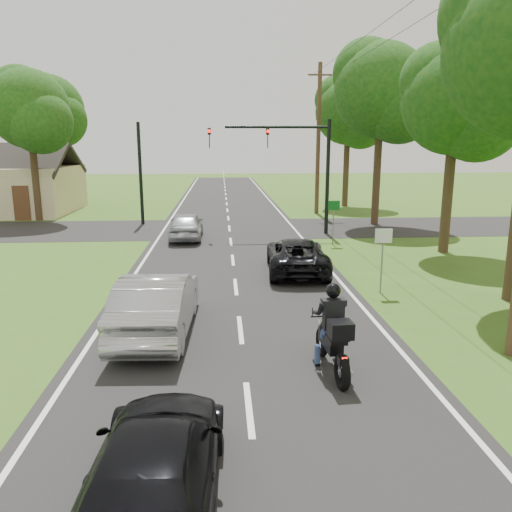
% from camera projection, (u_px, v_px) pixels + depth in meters
% --- Properties ---
extents(ground, '(140.00, 140.00, 0.00)m').
position_uv_depth(ground, '(240.00, 330.00, 13.07)').
color(ground, '#395A19').
rests_on(ground, ground).
extents(road, '(8.00, 100.00, 0.01)m').
position_uv_depth(road, '(232.00, 250.00, 22.80)').
color(road, black).
rests_on(road, ground).
extents(cross_road, '(60.00, 7.00, 0.01)m').
position_uv_depth(cross_road, '(229.00, 228.00, 28.64)').
color(cross_road, black).
rests_on(cross_road, ground).
extents(motorcycle_rider, '(0.65, 2.30, 1.98)m').
position_uv_depth(motorcycle_rider, '(333.00, 338.00, 10.47)').
color(motorcycle_rider, black).
rests_on(motorcycle_rider, ground).
extents(dark_suv, '(2.45, 4.80, 1.30)m').
position_uv_depth(dark_suv, '(297.00, 255.00, 18.81)').
color(dark_suv, black).
rests_on(dark_suv, road).
extents(silver_sedan, '(1.89, 4.86, 1.58)m').
position_uv_depth(silver_sedan, '(157.00, 303.00, 12.67)').
color(silver_sedan, '#A4A5A9').
rests_on(silver_sedan, road).
extents(silver_suv, '(1.64, 4.07, 1.38)m').
position_uv_depth(silver_suv, '(186.00, 225.00, 25.36)').
color(silver_suv, '#AEB1B6').
rests_on(silver_suv, road).
extents(dark_car_behind, '(1.89, 4.33, 1.24)m').
position_uv_depth(dark_car_behind, '(155.00, 466.00, 6.55)').
color(dark_car_behind, black).
rests_on(dark_car_behind, road).
extents(traffic_signal, '(6.38, 0.44, 6.00)m').
position_uv_depth(traffic_signal, '(293.00, 156.00, 26.01)').
color(traffic_signal, black).
rests_on(traffic_signal, ground).
extents(signal_pole_far, '(0.20, 0.20, 6.00)m').
position_uv_depth(signal_pole_far, '(140.00, 174.00, 29.57)').
color(signal_pole_far, black).
rests_on(signal_pole_far, ground).
extents(utility_pole_far, '(1.60, 0.28, 10.00)m').
position_uv_depth(utility_pole_far, '(318.00, 139.00, 33.78)').
color(utility_pole_far, brown).
rests_on(utility_pole_far, ground).
extents(sign_white, '(0.55, 0.07, 2.12)m').
position_uv_depth(sign_white, '(383.00, 245.00, 15.94)').
color(sign_white, slate).
rests_on(sign_white, ground).
extents(sign_green, '(0.55, 0.07, 2.12)m').
position_uv_depth(sign_green, '(334.00, 212.00, 23.74)').
color(sign_green, slate).
rests_on(sign_green, ground).
extents(tree_row_c, '(4.80, 4.65, 8.76)m').
position_uv_depth(tree_row_c, '(463.00, 108.00, 20.92)').
color(tree_row_c, '#332316').
rests_on(tree_row_c, ground).
extents(tree_row_d, '(5.76, 5.58, 10.45)m').
position_uv_depth(tree_row_d, '(388.00, 96.00, 28.36)').
color(tree_row_d, '#332316').
rests_on(tree_row_d, ground).
extents(tree_row_e, '(5.28, 5.12, 9.61)m').
position_uv_depth(tree_row_e, '(353.00, 115.00, 37.30)').
color(tree_row_e, '#332316').
rests_on(tree_row_e, ground).
extents(tree_left_near, '(5.12, 4.96, 9.22)m').
position_uv_depth(tree_left_near, '(33.00, 114.00, 30.08)').
color(tree_left_near, '#332316').
rests_on(tree_left_near, ground).
extents(tree_left_far, '(5.76, 5.58, 10.14)m').
position_uv_depth(tree_left_far, '(52.00, 113.00, 39.52)').
color(tree_left_far, '#332316').
rests_on(tree_left_far, ground).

